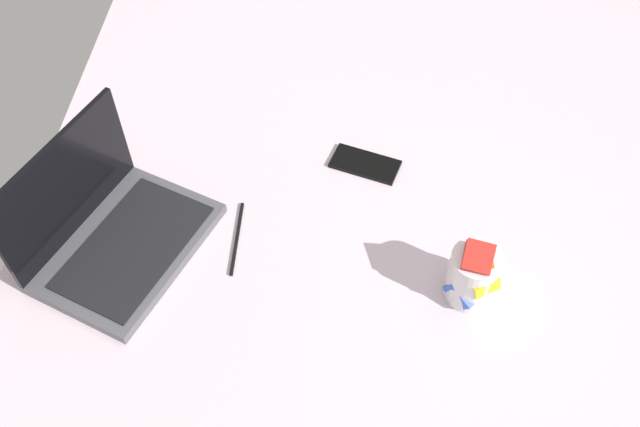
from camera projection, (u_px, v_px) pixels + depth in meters
bed_mattress at (377, 266)px, 142.20cm from camera, size 180.00×140.00×18.00cm
laptop at (111, 230)px, 130.96cm from camera, size 39.41×34.19×23.00cm
snack_cup at (474, 275)px, 122.87cm from camera, size 10.16×9.53×14.55cm
cell_phone at (365, 164)px, 146.75cm from camera, size 10.81×15.42×0.80cm
charger_cable at (237, 238)px, 134.95cm from camera, size 17.00×0.72×0.60cm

